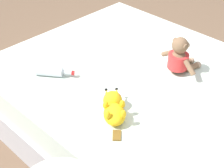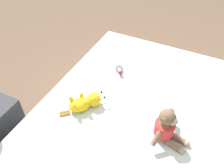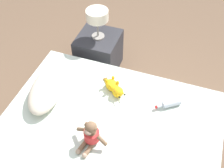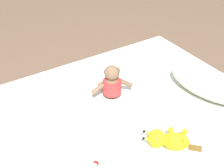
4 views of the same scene
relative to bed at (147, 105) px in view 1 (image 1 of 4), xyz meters
name	(u,v)px [view 1 (image 1 of 4)]	position (x,y,z in m)	size (l,w,h in m)	color
ground_plane	(145,129)	(0.00, 0.00, -0.20)	(16.00, 16.00, 0.00)	brown
bed	(147,105)	(0.00, 0.00, 0.00)	(1.45, 1.87, 0.41)	#B2B2B7
plush_monkey	(180,58)	(-0.18, 0.08, 0.30)	(0.24, 0.29, 0.24)	brown
plush_yellow_creature	(114,108)	(0.38, 0.08, 0.25)	(0.26, 0.29, 0.10)	yellow
glass_bottle	(51,71)	(0.39, -0.44, 0.24)	(0.17, 0.21, 0.06)	silver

